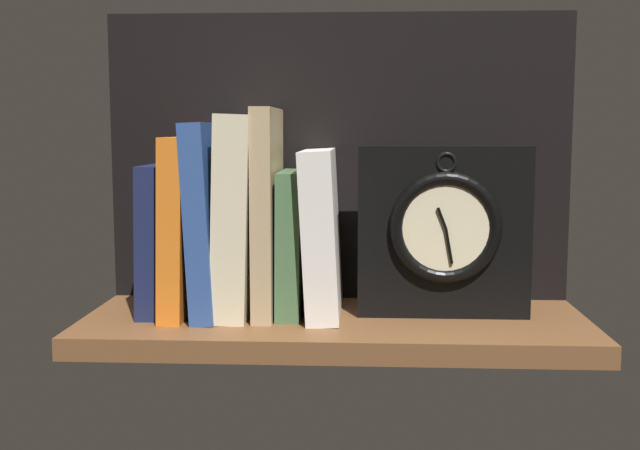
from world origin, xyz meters
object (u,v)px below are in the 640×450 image
book_blue_modern (209,218)px  book_white_catcher (321,232)px  book_cream_twain (239,215)px  book_tan_shortstories (268,211)px  framed_clock (443,231)px  book_orange_pandolfini (184,225)px  book_green_romantic (292,242)px  book_navy_bierce (160,238)px

book_blue_modern → book_white_catcher: bearing=0.0°
book_cream_twain → book_white_catcher: 10.16cm
book_tan_shortstories → framed_clock: (20.93, -0.67, -2.09)cm
book_blue_modern → book_tan_shortstories: 7.20cm
book_orange_pandolfini → book_tan_shortstories: 10.30cm
book_blue_modern → framed_clock: book_blue_modern is taller
book_green_romantic → book_orange_pandolfini: bearing=180.0°
book_blue_modern → book_cream_twain: book_cream_twain is taller
book_orange_pandolfini → book_green_romantic: bearing=0.0°
book_tan_shortstories → book_cream_twain: bearing=180.0°
book_white_catcher → framed_clock: (14.47, -0.67, 0.36)cm
book_blue_modern → book_green_romantic: book_blue_modern is taller
book_green_romantic → book_cream_twain: bearing=180.0°
book_cream_twain → book_green_romantic: book_cream_twain is taller
book_navy_bierce → book_cream_twain: size_ratio=0.75×
framed_clock → book_green_romantic: bearing=177.9°
book_cream_twain → book_white_catcher: size_ratio=1.21×
book_navy_bierce → book_green_romantic: bearing=0.0°
book_green_romantic → book_white_catcher: (3.58, 0.00, 1.27)cm
book_navy_bierce → book_orange_pandolfini: size_ratio=0.84×
book_tan_shortstories → book_blue_modern: bearing=180.0°
book_blue_modern → framed_clock: size_ratio=1.13×
book_cream_twain → book_tan_shortstories: bearing=0.0°
book_cream_twain → book_white_catcher: book_cream_twain is taller
book_green_romantic → book_navy_bierce: bearing=180.0°
book_cream_twain → book_green_romantic: bearing=0.0°
book_cream_twain → framed_clock: book_cream_twain is taller
book_orange_pandolfini → book_tan_shortstories: (10.15, 0.00, 1.71)cm
book_green_romantic → framed_clock: (18.05, -0.67, 1.63)cm
book_navy_bierce → book_cream_twain: book_cream_twain is taller
book_orange_pandolfini → book_cream_twain: size_ratio=0.89×
book_blue_modern → book_green_romantic: size_ratio=1.33×
book_navy_bierce → book_orange_pandolfini: (3.06, 0.00, 1.65)cm
book_tan_shortstories → book_orange_pandolfini: bearing=180.0°
book_blue_modern → book_green_romantic: bearing=0.0°
book_cream_twain → book_green_romantic: 7.18cm
book_tan_shortstories → book_white_catcher: size_ratio=1.25×
book_cream_twain → book_tan_shortstories: size_ratio=0.97×
book_tan_shortstories → book_white_catcher: book_tan_shortstories is taller
book_orange_pandolfini → book_cream_twain: bearing=0.0°
framed_clock → book_tan_shortstories: bearing=178.2°
book_white_catcher → book_navy_bierce: bearing=180.0°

